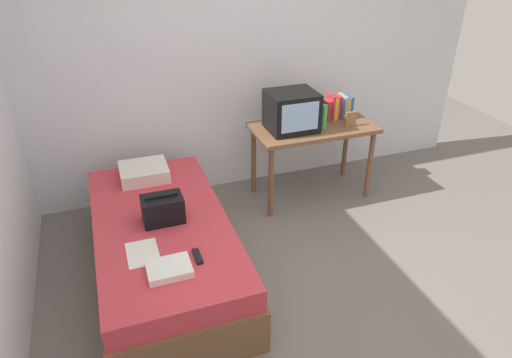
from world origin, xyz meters
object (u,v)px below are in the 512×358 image
Objects in this scene: bed at (164,248)px; pillow at (144,172)px; tv at (292,111)px; book_row at (338,107)px; desk at (313,135)px; water_bottle at (324,117)px; handbag at (163,209)px; remote_dark at (198,256)px; folded_towel at (169,269)px; magazine at (143,253)px; picture_frame at (351,119)px.

pillow is at bearing 91.83° from bed.
tv reaches higher than book_row.
desk is at bearing -159.13° from book_row.
water_bottle is at bearing -62.49° from desk.
handbag is (0.05, -0.71, 0.04)m from pillow.
pillow is 1.23m from remote_dark.
folded_towel is at bearing -136.68° from tv.
folded_towel is (-1.69, -1.23, -0.34)m from water_bottle.
desk is (1.59, 0.73, 0.41)m from bed.
desk is at bearing 0.98° from tv.
pillow is 1.07m from magazine.
magazine is at bearing -151.61° from water_bottle.
water_bottle is 0.58× the size of pillow.
tv reaches higher than folded_towel.
picture_frame is at bearing -11.92° from tv.
tv is at bearing 45.99° from remote_dark.
tv reaches higher than desk.
handbag is (-1.33, -0.73, -0.33)m from tv.
tv is 1.89× the size of water_bottle.
magazine is at bearing -120.38° from handbag.
magazine is 1.04× the size of folded_towel.
desk is 0.24m from water_bottle.
handbag is at bearing 59.62° from magazine.
tv reaches higher than magazine.
book_row is 0.24m from picture_frame.
book_row is at bearing 92.35° from picture_frame.
desk is 8.16× the size of picture_frame.
picture_frame is at bearing 17.92° from handbag.
tv is 1.57× the size of folded_towel.
bed is at bearing -162.41° from picture_frame.
desk reaches higher than pillow.
folded_towel reaches higher than bed.
folded_towel is at bearing -158.23° from remote_dark.
folded_towel is at bearing -141.00° from desk.
desk is at bearing 159.33° from picture_frame.
picture_frame is at bearing -87.65° from book_row.
bed is 14.07× the size of picture_frame.
folded_towel is (-1.95, -1.44, -0.33)m from book_row.
pillow reaches higher than magazine.
picture_frame is 0.51× the size of folded_towel.
handbag is 0.60m from folded_towel.
handbag is at bearing 104.91° from remote_dark.
desk is 0.39m from book_row.
remote_dark is at bearing -72.57° from bed.
pillow is (-1.38, -0.02, -0.37)m from tv.
water_bottle is at bearing 28.39° from magazine.
folded_towel reaches higher than magazine.
book_row is 0.98× the size of folded_towel.
picture_frame is at bearing -20.67° from desk.
picture_frame is at bearing 31.55° from folded_towel.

